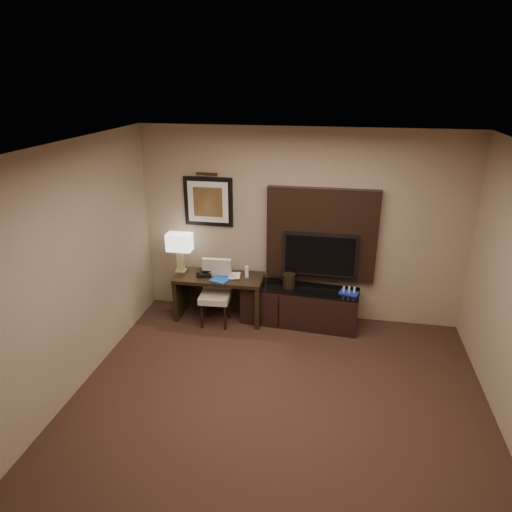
% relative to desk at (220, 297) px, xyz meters
% --- Properties ---
extents(floor, '(4.50, 5.00, 0.01)m').
position_rel_desk_xyz_m(floor, '(1.09, -2.15, -0.34)').
color(floor, '#321C16').
rests_on(floor, ground).
extents(ceiling, '(4.50, 5.00, 0.01)m').
position_rel_desk_xyz_m(ceiling, '(1.09, -2.15, 2.37)').
color(ceiling, silver).
rests_on(ceiling, wall_back).
extents(wall_back, '(4.50, 0.01, 2.70)m').
position_rel_desk_xyz_m(wall_back, '(1.09, 0.35, 1.02)').
color(wall_back, gray).
rests_on(wall_back, floor).
extents(wall_left, '(0.01, 5.00, 2.70)m').
position_rel_desk_xyz_m(wall_left, '(-1.16, -2.15, 1.02)').
color(wall_left, gray).
rests_on(wall_left, floor).
extents(desk, '(1.25, 0.56, 0.66)m').
position_rel_desk_xyz_m(desk, '(0.00, 0.00, 0.00)').
color(desk, black).
rests_on(desk, floor).
extents(credenza, '(1.64, 0.56, 0.56)m').
position_rel_desk_xyz_m(credenza, '(1.15, 0.05, -0.05)').
color(credenza, black).
rests_on(credenza, floor).
extents(tv_wall_panel, '(1.50, 0.12, 1.30)m').
position_rel_desk_xyz_m(tv_wall_panel, '(1.39, 0.29, 0.94)').
color(tv_wall_panel, black).
rests_on(tv_wall_panel, wall_back).
extents(tv, '(1.00, 0.08, 0.60)m').
position_rel_desk_xyz_m(tv, '(1.39, 0.19, 0.69)').
color(tv, black).
rests_on(tv, tv_wall_panel).
extents(artwork, '(0.70, 0.04, 0.70)m').
position_rel_desk_xyz_m(artwork, '(-0.21, 0.33, 1.32)').
color(artwork, black).
rests_on(artwork, wall_back).
extents(picture_light, '(0.04, 0.04, 0.30)m').
position_rel_desk_xyz_m(picture_light, '(-0.21, 0.29, 1.72)').
color(picture_light, '#412414').
rests_on(picture_light, wall_back).
extents(desk_chair, '(0.44, 0.50, 0.85)m').
position_rel_desk_xyz_m(desk_chair, '(-0.02, -0.16, 0.09)').
color(desk_chair, beige).
rests_on(desk_chair, floor).
extents(table_lamp, '(0.35, 0.21, 0.57)m').
position_rel_desk_xyz_m(table_lamp, '(-0.59, 0.08, 0.61)').
color(table_lamp, tan).
rests_on(table_lamp, desk).
extents(desk_phone, '(0.24, 0.22, 0.10)m').
position_rel_desk_xyz_m(desk_phone, '(-0.21, -0.02, 0.38)').
color(desk_phone, black).
rests_on(desk_phone, desk).
extents(blue_folder, '(0.32, 0.37, 0.02)m').
position_rel_desk_xyz_m(blue_folder, '(0.07, -0.09, 0.34)').
color(blue_folder, '#1A45AC').
rests_on(blue_folder, desk).
extents(book, '(0.17, 0.05, 0.22)m').
position_rel_desk_xyz_m(book, '(0.14, 0.00, 0.44)').
color(book, tan).
rests_on(book, desk).
extents(water_bottle, '(0.06, 0.06, 0.16)m').
position_rel_desk_xyz_m(water_bottle, '(0.39, 0.03, 0.41)').
color(water_bottle, white).
rests_on(water_bottle, desk).
extents(ice_bucket, '(0.18, 0.18, 0.20)m').
position_rel_desk_xyz_m(ice_bucket, '(0.99, 0.05, 0.32)').
color(ice_bucket, black).
rests_on(ice_bucket, credenza).
extents(minibar_tray, '(0.28, 0.21, 0.09)m').
position_rel_desk_xyz_m(minibar_tray, '(1.81, -0.00, 0.27)').
color(minibar_tray, '#1B28B2').
rests_on(minibar_tray, credenza).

